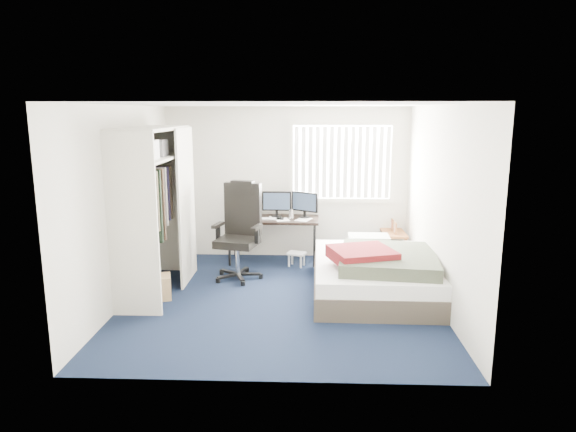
% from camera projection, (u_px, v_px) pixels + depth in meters
% --- Properties ---
extents(ground, '(4.20, 4.20, 0.00)m').
position_uv_depth(ground, '(281.00, 299.00, 6.74)').
color(ground, black).
rests_on(ground, ground).
extents(room_shell, '(4.20, 4.20, 4.20)m').
position_uv_depth(room_shell, '(280.00, 185.00, 6.43)').
color(room_shell, silver).
rests_on(room_shell, ground).
extents(window_assembly, '(1.72, 0.09, 1.32)m').
position_uv_depth(window_assembly, '(342.00, 162.00, 8.38)').
color(window_assembly, white).
rests_on(window_assembly, ground).
extents(closet, '(0.64, 1.84, 2.22)m').
position_uv_depth(closet, '(155.00, 194.00, 6.79)').
color(closet, beige).
rests_on(closet, ground).
extents(desk, '(1.49, 0.72, 1.18)m').
position_uv_depth(desk, '(274.00, 216.00, 8.31)').
color(desk, black).
rests_on(desk, ground).
extents(office_chair, '(0.80, 0.80, 1.42)m').
position_uv_depth(office_chair, '(240.00, 241.00, 7.55)').
color(office_chair, black).
rests_on(office_chair, ground).
extents(footstool, '(0.33, 0.30, 0.22)m').
position_uv_depth(footstool, '(297.00, 256.00, 8.14)').
color(footstool, white).
rests_on(footstool, ground).
extents(nightstand, '(0.37, 0.73, 0.67)m').
position_uv_depth(nightstand, '(393.00, 235.00, 8.39)').
color(nightstand, brown).
rests_on(nightstand, ground).
extents(bed, '(1.65, 2.18, 0.70)m').
position_uv_depth(bed, '(375.00, 272.00, 6.90)').
color(bed, '#3C342B').
rests_on(bed, ground).
extents(pine_box, '(0.48, 0.41, 0.31)m').
position_uv_depth(pine_box, '(155.00, 287.00, 6.73)').
color(pine_box, tan).
rests_on(pine_box, ground).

